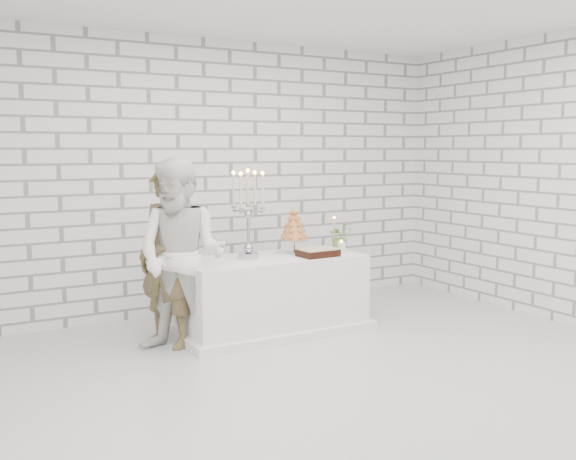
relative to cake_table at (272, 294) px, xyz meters
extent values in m
cube|color=silver|center=(-0.23, -1.36, -0.38)|extent=(6.00, 5.00, 0.01)
cube|color=white|center=(-0.23, 1.14, 1.12)|extent=(6.00, 0.01, 3.00)
cube|color=white|center=(0.00, 0.00, 0.00)|extent=(1.80, 0.80, 0.75)
imported|color=#493C26|center=(-1.05, 0.05, 0.45)|extent=(0.66, 0.72, 1.64)
imported|color=white|center=(-1.01, -0.20, 0.49)|extent=(1.06, 1.06, 1.73)
cube|color=black|center=(0.41, -0.19, 0.42)|extent=(0.38, 0.28, 0.08)
cylinder|color=white|center=(0.70, -0.18, 0.44)|extent=(0.10, 0.10, 0.12)
cylinder|color=beige|center=(0.85, 0.18, 0.54)|extent=(0.07, 0.07, 0.32)
imported|color=#50823B|center=(0.82, 0.03, 0.52)|extent=(0.27, 0.24, 0.30)
camera|label=1|loc=(-2.94, -5.53, 1.43)|focal=40.21mm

